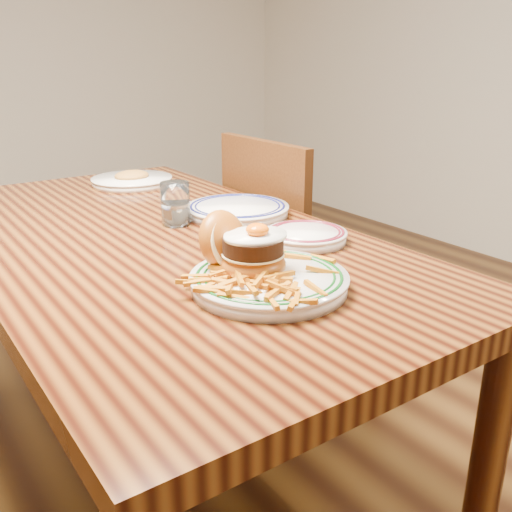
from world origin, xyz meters
TOP-DOWN VIEW (x-y plane):
  - floor at (0.00, 0.00)m, footprint 6.00×6.00m
  - table at (0.00, 0.00)m, footprint 0.85×1.60m
  - chair_right at (0.58, 0.18)m, footprint 0.44×0.44m
  - main_plate at (0.02, -0.43)m, footprint 0.30×0.32m
  - side_plate at (0.27, -0.26)m, footprint 0.19×0.20m
  - rear_plate at (0.26, 0.03)m, footprint 0.28×0.28m
  - water_glass at (0.08, 0.04)m, footprint 0.07×0.07m
  - far_plate at (0.18, 0.56)m, footprint 0.27×0.27m

SIDE VIEW (x-z plane):
  - floor at x=0.00m, z-range 0.00..0.00m
  - chair_right at x=0.58m, z-range 0.03..0.96m
  - table at x=0.00m, z-range 0.29..1.04m
  - far_plate at x=0.18m, z-range 0.74..0.79m
  - side_plate at x=0.27m, z-range 0.75..0.78m
  - rear_plate at x=0.26m, z-range 0.75..0.78m
  - main_plate at x=0.02m, z-range 0.72..0.86m
  - water_glass at x=0.08m, z-range 0.74..0.86m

